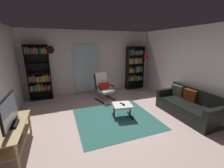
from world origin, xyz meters
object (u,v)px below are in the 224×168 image
Objects in this scene: television at (9,112)px; bookshelf_near_tv at (39,73)px; cell_phone at (123,105)px; tv_remote at (122,104)px; tv_stand at (14,134)px; lounge_armchair at (103,86)px; leather_sofa at (189,106)px; bookshelf_near_sofa at (134,67)px; wall_clock at (50,50)px; floor_lamp_by_shelf at (146,60)px; ottoman at (122,107)px.

bookshelf_near_tv is (0.27, 2.86, 0.21)m from television.
cell_phone is at bearing -46.86° from bookshelf_near_tv.
tv_remote reaches higher than cell_phone.
lounge_armchair is at bearing 38.90° from tv_stand.
tv_remote is (-1.89, 0.61, 0.11)m from leather_sofa.
tv_stand is at bearing -146.19° from bookshelf_near_sofa.
wall_clock is at bearing 76.33° from tv_stand.
tv_stand is at bearing -98.47° from television.
tv_remote is at bearing -136.70° from floor_lamp_by_shelf.
cell_phone is 0.08× the size of floor_lamp_by_shelf.
tv_remote is 3.44m from wall_clock.
tv_remote is 0.50× the size of wall_clock.
television is 4.49m from leather_sofa.
television is at bearing -141.29° from lounge_armchair.
bookshelf_near_tv reaches higher than leather_sofa.
leather_sofa reaches higher than tv_remote.
bookshelf_near_tv reaches higher than bookshelf_near_sofa.
tv_remote is (-1.71, -2.38, -0.63)m from bookshelf_near_sofa.
television is at bearing -157.94° from cell_phone.
lounge_armchair is at bearing 132.68° from leather_sofa.
bookshelf_near_tv is at bearing 84.62° from tv_stand.
lounge_armchair is at bearing -154.41° from bookshelf_near_sofa.
lounge_armchair is 7.30× the size of cell_phone.
bookshelf_near_sofa is at bearing 25.59° from lounge_armchair.
television is 0.53× the size of floor_lamp_by_shelf.
tv_stand is 0.74× the size of leather_sofa.
tv_stand is at bearing 178.40° from leather_sofa.
bookshelf_near_tv is (0.27, 2.88, 0.68)m from tv_stand.
tv_remote is (0.07, -1.52, -0.13)m from lounge_armchair.
ottoman is (2.56, 0.46, -0.02)m from tv_stand.
cell_phone is (2.58, 0.40, -0.41)m from television.
wall_clock is at bearing 177.37° from bookshelf_near_sofa.
tv_remote is at bearing 116.59° from cell_phone.
leather_sofa is (4.46, -0.12, -0.05)m from tv_stand.
bookshelf_near_sofa is at bearing 33.69° from television.
bookshelf_near_tv reaches higher than wall_clock.
tv_stand is 4.62× the size of wall_clock.
tv_remote reaches higher than ottoman.
leather_sofa is 1.95m from cell_phone.
lounge_armchair is 2.23m from floor_lamp_by_shelf.
cell_phone is at bearing -68.49° from ottoman.
tv_stand is 1.31× the size of lounge_armchair.
wall_clock reaches higher than ottoman.
floor_lamp_by_shelf is at bearing 57.93° from cell_phone.
television is 2.65m from ottoman.
ottoman is (2.56, 0.44, -0.49)m from television.
bookshelf_near_tv reaches higher than tv_remote.
leather_sofa is (4.45, -0.14, -0.52)m from television.
ottoman is at bearing -54.59° from wall_clock.
bookshelf_near_tv is 0.96m from wall_clock.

